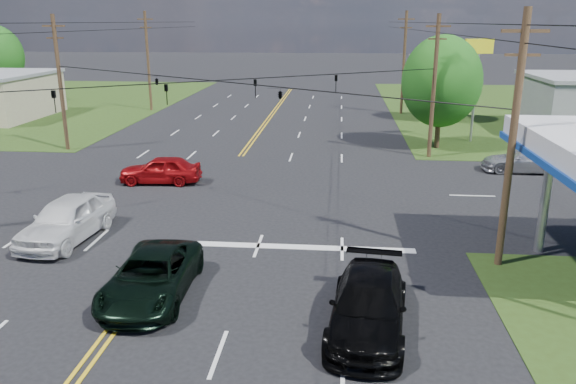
# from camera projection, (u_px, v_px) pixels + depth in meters

# --- Properties ---
(ground) EXTENTS (280.00, 280.00, 0.00)m
(ground) POSITION_uv_depth(u_px,v_px,m) (217.00, 189.00, 31.40)
(ground) COLOR black
(ground) RESTS_ON ground
(stop_bar) EXTENTS (10.00, 0.50, 0.02)m
(stop_bar) POSITION_uv_depth(u_px,v_px,m) (294.00, 247.00, 23.35)
(stop_bar) COLOR silver
(stop_bar) RESTS_ON ground
(pole_se) EXTENTS (1.60, 0.28, 9.50)m
(pole_se) POSITION_uv_depth(u_px,v_px,m) (512.00, 140.00, 20.27)
(pole_se) COLOR #3F2A1A
(pole_se) RESTS_ON ground
(pole_nw) EXTENTS (1.60, 0.28, 9.50)m
(pole_nw) POSITION_uv_depth(u_px,v_px,m) (60.00, 82.00, 39.66)
(pole_nw) COLOR #3F2A1A
(pole_nw) RESTS_ON ground
(pole_ne) EXTENTS (1.60, 0.28, 9.50)m
(pole_ne) POSITION_uv_depth(u_px,v_px,m) (434.00, 85.00, 37.41)
(pole_ne) COLOR #3F2A1A
(pole_ne) RESTS_ON ground
(pole_left_far) EXTENTS (1.60, 0.28, 10.00)m
(pole_left_far) POSITION_uv_depth(u_px,v_px,m) (148.00, 60.00, 57.69)
(pole_left_far) COLOR #3F2A1A
(pole_left_far) RESTS_ON ground
(pole_right_far) EXTENTS (1.60, 0.28, 10.00)m
(pole_right_far) POSITION_uv_depth(u_px,v_px,m) (404.00, 62.00, 55.44)
(pole_right_far) COLOR #3F2A1A
(pole_right_far) RESTS_ON ground
(span_wire_signals) EXTENTS (26.00, 18.00, 1.13)m
(span_wire_signals) POSITION_uv_depth(u_px,v_px,m) (212.00, 81.00, 29.65)
(span_wire_signals) COLOR black
(span_wire_signals) RESTS_ON ground
(power_lines) EXTENTS (26.04, 100.00, 0.64)m
(power_lines) POSITION_uv_depth(u_px,v_px,m) (201.00, 30.00, 26.98)
(power_lines) COLOR black
(power_lines) RESTS_ON ground
(tree_right_a) EXTENTS (5.70, 5.70, 8.18)m
(tree_right_a) POSITION_uv_depth(u_px,v_px,m) (442.00, 81.00, 40.20)
(tree_right_a) COLOR #3F2A1A
(tree_right_a) RESTS_ON ground
(tree_right_b) EXTENTS (4.94, 4.94, 7.09)m
(tree_right_b) POSITION_uv_depth(u_px,v_px,m) (446.00, 75.00, 51.60)
(tree_right_b) COLOR #3F2A1A
(tree_right_b) RESTS_ON ground
(pickup_dkgreen) EXTENTS (2.62, 5.54, 1.53)m
(pickup_dkgreen) POSITION_uv_depth(u_px,v_px,m) (152.00, 276.00, 18.96)
(pickup_dkgreen) COLOR black
(pickup_dkgreen) RESTS_ON ground
(suv_black) EXTENTS (2.86, 5.74, 1.60)m
(suv_black) POSITION_uv_depth(u_px,v_px,m) (368.00, 306.00, 16.91)
(suv_black) COLOR black
(suv_black) RESTS_ON ground
(pickup_white) EXTENTS (2.71, 5.64, 1.86)m
(pickup_white) POSITION_uv_depth(u_px,v_px,m) (67.00, 219.00, 23.92)
(pickup_white) COLOR white
(pickup_white) RESTS_ON ground
(sedan_red) EXTENTS (4.75, 2.15, 1.58)m
(sedan_red) POSITION_uv_depth(u_px,v_px,m) (160.00, 170.00, 32.43)
(sedan_red) COLOR #9A0B0E
(sedan_red) RESTS_ON ground
(sedan_far) EXTENTS (5.10, 2.17, 1.47)m
(sedan_far) POSITION_uv_depth(u_px,v_px,m) (524.00, 160.00, 34.85)
(sedan_far) COLOR #B2B2B7
(sedan_far) RESTS_ON ground
(polesign_ne) EXTENTS (2.16, 0.70, 7.82)m
(polesign_ne) POSITION_uv_depth(u_px,v_px,m) (478.00, 62.00, 42.03)
(polesign_ne) COLOR #A5A5AA
(polesign_ne) RESTS_ON ground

